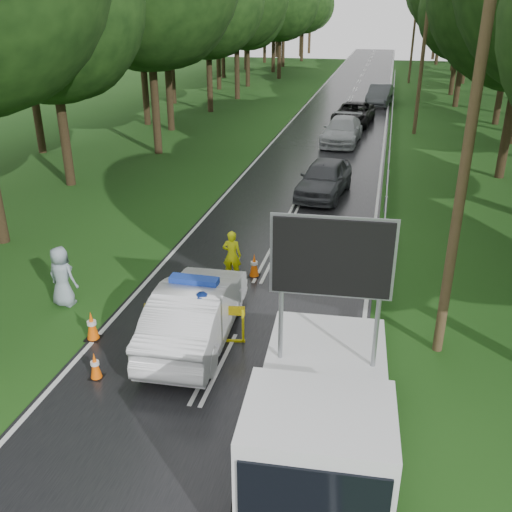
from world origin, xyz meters
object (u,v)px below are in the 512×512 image
(civilian, at_px, (205,324))
(barrier, at_px, (195,314))
(work_truck, at_px, (321,416))
(officer, at_px, (232,255))
(queue_car_fourth, at_px, (380,95))
(police_sedan, at_px, (196,312))
(queue_car_first, at_px, (324,178))
(queue_car_third, at_px, (353,114))
(queue_car_second, at_px, (342,131))

(civilian, bearing_deg, barrier, 89.50)
(barrier, bearing_deg, work_truck, -54.72)
(officer, relative_size, civilian, 0.95)
(civilian, relative_size, queue_car_fourth, 0.34)
(work_truck, relative_size, civilian, 3.37)
(civilian, bearing_deg, officer, 53.57)
(police_sedan, height_order, civilian, police_sedan)
(barrier, relative_size, queue_car_fourth, 0.50)
(work_truck, bearing_deg, police_sedan, 130.66)
(queue_car_first, bearing_deg, work_truck, -76.71)
(queue_car_first, bearing_deg, queue_car_third, 96.46)
(civilian, bearing_deg, queue_car_first, 41.62)
(queue_car_first, bearing_deg, queue_car_fourth, 93.09)
(work_truck, relative_size, queue_car_fourth, 1.14)
(work_truck, height_order, queue_car_third, work_truck)
(police_sedan, distance_m, civilian, 0.70)
(officer, bearing_deg, queue_car_first, -103.59)
(officer, height_order, queue_car_fourth, queue_car_fourth)
(queue_car_second, bearing_deg, officer, -91.71)
(queue_car_first, xyz_separation_m, queue_car_third, (0.10, 16.48, -0.04))
(queue_car_fourth, bearing_deg, queue_car_first, -87.85)
(work_truck, relative_size, queue_car_third, 1.06)
(queue_car_fourth, bearing_deg, police_sedan, -89.24)
(queue_car_fourth, bearing_deg, barrier, -89.23)
(barrier, distance_m, queue_car_fourth, 38.18)
(civilian, bearing_deg, work_truck, -87.32)
(work_truck, bearing_deg, queue_car_second, 90.73)
(barrier, bearing_deg, officer, 80.83)
(police_sedan, xyz_separation_m, barrier, (0.00, -0.09, -0.02))
(police_sedan, height_order, work_truck, work_truck)
(civilian, relative_size, queue_car_first, 0.36)
(work_truck, xyz_separation_m, queue_car_fourth, (-0.20, 41.64, -0.38))
(queue_car_third, bearing_deg, queue_car_second, -87.09)
(civilian, distance_m, queue_car_first, 13.27)
(work_truck, bearing_deg, officer, 112.91)
(barrier, relative_size, civilian, 1.48)
(police_sedan, xyz_separation_m, queue_car_second, (1.60, 23.13, -0.05))
(work_truck, bearing_deg, civilian, 131.77)
(barrier, bearing_deg, police_sedan, 80.35)
(work_truck, distance_m, queue_car_fourth, 41.64)
(officer, xyz_separation_m, queue_car_second, (1.63, 19.53, -0.04))
(work_truck, relative_size, barrier, 2.27)
(police_sedan, relative_size, work_truck, 0.88)
(civilian, xyz_separation_m, queue_car_fourth, (2.98, 38.49, -0.02))
(queue_car_third, bearing_deg, officer, -88.88)
(police_sedan, bearing_deg, queue_car_fourth, -98.04)
(queue_car_second, xyz_separation_m, queue_car_third, (0.26, 6.00, -0.01))
(barrier, bearing_deg, queue_car_second, 76.41)
(police_sedan, distance_m, queue_car_third, 29.19)
(queue_car_second, bearing_deg, civilian, -89.79)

